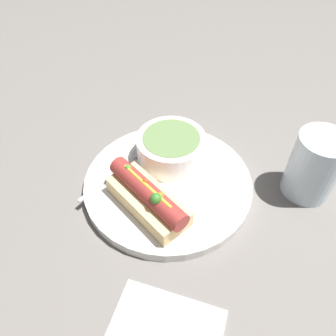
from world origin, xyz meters
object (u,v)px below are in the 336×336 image
(hot_dog, at_px, (148,198))
(soup_bowl, at_px, (171,147))
(drinking_glass, at_px, (314,166))
(spoon, at_px, (130,160))

(hot_dog, xyz_separation_m, soup_bowl, (-0.03, 0.11, 0.00))
(drinking_glass, bearing_deg, soup_bowl, -159.24)
(hot_dog, distance_m, drinking_glass, 0.27)
(drinking_glass, bearing_deg, spoon, -154.15)
(hot_dog, height_order, drinking_glass, drinking_glass)
(hot_dog, distance_m, soup_bowl, 0.11)
(hot_dog, distance_m, spoon, 0.11)
(spoon, distance_m, drinking_glass, 0.30)
(hot_dog, bearing_deg, spoon, 158.80)
(hot_dog, height_order, spoon, hot_dog)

